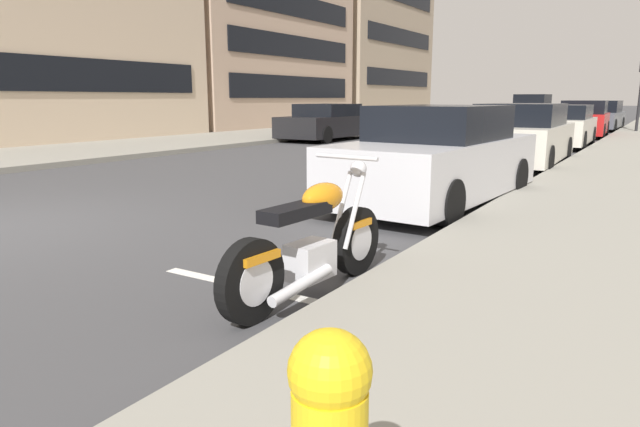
{
  "coord_description": "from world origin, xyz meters",
  "views": [
    {
      "loc": [
        -3.56,
        -7.06,
        1.59
      ],
      "look_at": [
        0.32,
        -4.65,
        0.65
      ],
      "focal_mm": 31.39,
      "sensor_mm": 36.0,
      "label": 1
    }
  ],
  "objects_px": {
    "parked_car_near_corner": "(601,116)",
    "parked_car_second_in_row": "(584,120)",
    "parked_car_at_intersection": "(438,159)",
    "parked_car_far_down_curb": "(560,126)",
    "car_opposite_curb": "(327,123)",
    "parked_motorcycle": "(312,245)",
    "parked_car_mid_block": "(521,136)",
    "crossing_truck": "(543,109)"
  },
  "relations": [
    {
      "from": "parked_car_near_corner",
      "to": "crossing_truck",
      "type": "height_order",
      "value": "crossing_truck"
    },
    {
      "from": "crossing_truck",
      "to": "parked_car_near_corner",
      "type": "bearing_deg",
      "value": 119.53
    },
    {
      "from": "parked_car_second_in_row",
      "to": "parked_car_near_corner",
      "type": "relative_size",
      "value": 0.91
    },
    {
      "from": "parked_car_at_intersection",
      "to": "parked_motorcycle",
      "type": "bearing_deg",
      "value": -169.35
    },
    {
      "from": "parked_car_far_down_curb",
      "to": "parked_car_second_in_row",
      "type": "xyz_separation_m",
      "value": [
        5.52,
        -0.03,
        0.04
      ]
    },
    {
      "from": "parked_car_at_intersection",
      "to": "crossing_truck",
      "type": "relative_size",
      "value": 0.79
    },
    {
      "from": "crossing_truck",
      "to": "car_opposite_curb",
      "type": "relative_size",
      "value": 1.23
    },
    {
      "from": "parked_car_mid_block",
      "to": "parked_car_second_in_row",
      "type": "height_order",
      "value": "parked_car_second_in_row"
    },
    {
      "from": "parked_car_mid_block",
      "to": "crossing_truck",
      "type": "xyz_separation_m",
      "value": [
        27.21,
        4.51,
        0.16
      ]
    },
    {
      "from": "parked_car_at_intersection",
      "to": "car_opposite_curb",
      "type": "xyz_separation_m",
      "value": [
        10.46,
        8.29,
        -0.03
      ]
    },
    {
      "from": "parked_car_at_intersection",
      "to": "crossing_truck",
      "type": "xyz_separation_m",
      "value": [
        33.06,
        4.59,
        0.17
      ]
    },
    {
      "from": "parked_car_near_corner",
      "to": "parked_car_mid_block",
      "type": "bearing_deg",
      "value": -177.85
    },
    {
      "from": "parked_car_mid_block",
      "to": "parked_car_far_down_curb",
      "type": "height_order",
      "value": "parked_car_mid_block"
    },
    {
      "from": "parked_motorcycle",
      "to": "parked_car_at_intersection",
      "type": "xyz_separation_m",
      "value": [
        4.43,
        0.57,
        0.27
      ]
    },
    {
      "from": "parked_motorcycle",
      "to": "car_opposite_curb",
      "type": "distance_m",
      "value": 17.33
    },
    {
      "from": "parked_car_at_intersection",
      "to": "car_opposite_curb",
      "type": "height_order",
      "value": "parked_car_at_intersection"
    },
    {
      "from": "parked_motorcycle",
      "to": "parked_car_second_in_row",
      "type": "xyz_separation_m",
      "value": [
        21.93,
        0.71,
        0.28
      ]
    },
    {
      "from": "parked_car_at_intersection",
      "to": "parked_car_far_down_curb",
      "type": "distance_m",
      "value": 11.98
    },
    {
      "from": "parked_car_near_corner",
      "to": "parked_car_far_down_curb",
      "type": "bearing_deg",
      "value": -178.28
    },
    {
      "from": "parked_motorcycle",
      "to": "parked_car_near_corner",
      "type": "relative_size",
      "value": 0.44
    },
    {
      "from": "parked_car_second_in_row",
      "to": "car_opposite_curb",
      "type": "relative_size",
      "value": 0.94
    },
    {
      "from": "car_opposite_curb",
      "to": "parked_car_at_intersection",
      "type": "bearing_deg",
      "value": 38.36
    },
    {
      "from": "parked_car_far_down_curb",
      "to": "parked_car_at_intersection",
      "type": "bearing_deg",
      "value": 179.62
    },
    {
      "from": "parked_car_at_intersection",
      "to": "parked_car_second_in_row",
      "type": "distance_m",
      "value": 17.5
    },
    {
      "from": "parked_motorcycle",
      "to": "parked_car_mid_block",
      "type": "relative_size",
      "value": 0.46
    },
    {
      "from": "parked_car_near_corner",
      "to": "parked_car_second_in_row",
      "type": "bearing_deg",
      "value": -178.41
    },
    {
      "from": "parked_car_mid_block",
      "to": "crossing_truck",
      "type": "distance_m",
      "value": 27.58
    },
    {
      "from": "parked_car_mid_block",
      "to": "parked_car_second_in_row",
      "type": "xyz_separation_m",
      "value": [
        11.65,
        0.06,
        0.0
      ]
    },
    {
      "from": "parked_car_mid_block",
      "to": "parked_car_far_down_curb",
      "type": "bearing_deg",
      "value": -0.44
    },
    {
      "from": "parked_car_near_corner",
      "to": "car_opposite_curb",
      "type": "xyz_separation_m",
      "value": [
        -12.9,
        8.21,
        -0.03
      ]
    },
    {
      "from": "parked_car_mid_block",
      "to": "car_opposite_curb",
      "type": "bearing_deg",
      "value": 59.41
    },
    {
      "from": "parked_motorcycle",
      "to": "parked_car_mid_block",
      "type": "bearing_deg",
      "value": 7.38
    },
    {
      "from": "parked_car_at_intersection",
      "to": "parked_car_near_corner",
      "type": "bearing_deg",
      "value": 3.53
    },
    {
      "from": "parked_car_far_down_curb",
      "to": "parked_car_near_corner",
      "type": "height_order",
      "value": "parked_car_near_corner"
    },
    {
      "from": "parked_motorcycle",
      "to": "crossing_truck",
      "type": "height_order",
      "value": "crossing_truck"
    },
    {
      "from": "parked_car_second_in_row",
      "to": "crossing_truck",
      "type": "bearing_deg",
      "value": 13.61
    },
    {
      "from": "parked_car_second_in_row",
      "to": "parked_car_near_corner",
      "type": "bearing_deg",
      "value": -2.88
    },
    {
      "from": "parked_car_at_intersection",
      "to": "parked_car_second_in_row",
      "type": "relative_size",
      "value": 1.04
    },
    {
      "from": "parked_car_near_corner",
      "to": "car_opposite_curb",
      "type": "height_order",
      "value": "parked_car_near_corner"
    },
    {
      "from": "parked_car_mid_block",
      "to": "parked_car_near_corner",
      "type": "relative_size",
      "value": 0.95
    },
    {
      "from": "parked_car_at_intersection",
      "to": "parked_car_near_corner",
      "type": "relative_size",
      "value": 0.95
    },
    {
      "from": "crossing_truck",
      "to": "parked_motorcycle",
      "type": "bearing_deg",
      "value": 102.46
    }
  ]
}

